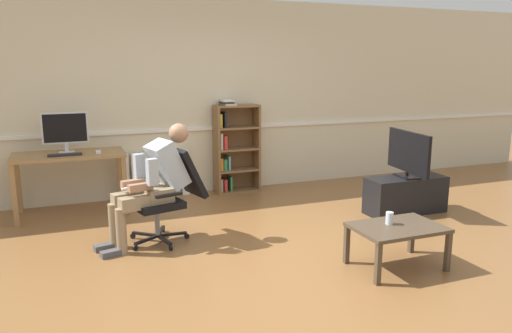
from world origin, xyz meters
TOP-DOWN VIEW (x-y plane):
  - ground_plane at (0.00, 0.00)m, footprint 18.00×18.00m
  - back_wall at (0.00, 2.65)m, footprint 12.00×0.13m
  - computer_desk at (-1.77, 2.15)m, footprint 1.29×0.66m
  - imac_monitor at (-1.79, 2.23)m, footprint 0.53×0.14m
  - keyboard at (-1.81, 2.01)m, footprint 0.38×0.12m
  - computer_mouse at (-1.43, 2.03)m, footprint 0.06×0.10m
  - bookshelf at (0.43, 2.44)m, footprint 0.63×0.29m
  - radiator at (-0.67, 2.54)m, footprint 0.93×0.08m
  - office_chair at (-0.82, 0.82)m, footprint 0.82×0.65m
  - person_seated at (-1.00, 0.77)m, footprint 1.01×0.54m
  - tv_stand at (2.07, 0.68)m, footprint 1.01×0.37m
  - tv_screen at (2.07, 0.68)m, footprint 0.24×0.87m
  - coffee_table at (0.92, -0.65)m, footprint 0.80×0.55m
  - drinking_glass at (0.88, -0.59)m, footprint 0.07×0.07m

SIDE VIEW (x-z plane):
  - ground_plane at x=0.00m, z-range 0.00..0.00m
  - tv_stand at x=2.07m, z-range 0.00..0.45m
  - radiator at x=-0.67m, z-range 0.00..0.64m
  - coffee_table at x=0.92m, z-range 0.15..0.54m
  - drinking_glass at x=0.88m, z-range 0.39..0.50m
  - office_chair at x=-0.82m, z-range 0.04..1.00m
  - bookshelf at x=0.43m, z-range -0.03..1.29m
  - person_seated at x=-1.00m, z-range 0.04..1.26m
  - computer_desk at x=-1.77m, z-range 0.27..1.03m
  - tv_screen at x=2.07m, z-range 0.47..1.03m
  - keyboard at x=-1.81m, z-range 0.76..0.78m
  - computer_mouse at x=-1.43m, z-range 0.76..0.79m
  - imac_monitor at x=-1.79m, z-range 0.79..1.28m
  - back_wall at x=0.00m, z-range 0.00..2.70m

